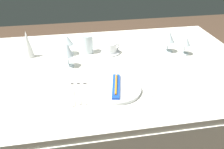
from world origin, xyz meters
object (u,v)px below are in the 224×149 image
Objects in this scene: wine_glass_left at (67,51)px; drink_tumbler at (88,45)px; dinner_knife at (145,85)px; wine_glass_far at (185,42)px; fork_outer at (85,90)px; dinner_plate at (116,89)px; fork_salad at (73,91)px; toothbrush_package at (116,86)px; napkin_folded at (28,44)px; coffee_cup_left at (111,47)px; spoon_dessert at (154,81)px; wine_glass_right at (169,37)px; wine_glass_centre at (67,41)px; fork_inner at (79,90)px; spoon_soup at (148,81)px.

wine_glass_left is 1.25× the size of drink_tumbler.
drink_tumbler is at bearing 120.61° from dinner_knife.
fork_outer is at bearing -155.17° from wine_glass_far.
dinner_plate is at bearing -77.34° from drink_tumbler.
fork_outer is 0.95× the size of fork_salad.
toothbrush_package is (0.00, 0.00, 0.02)m from dinner_plate.
napkin_folded is at bearing 136.21° from dinner_plate.
coffee_cup_left is 0.48m from wine_glass_far.
napkin_folded reaches higher than dinner_knife.
spoon_dessert is 2.07× the size of coffee_cup_left.
dinner_plate is at bearing -7.16° from fork_outer.
wine_glass_right reaches higher than spoon_dessert.
napkin_folded is at bearing 176.25° from coffee_cup_left.
fork_salad is 0.38m from dinner_knife.
wine_glass_far reaches higher than toothbrush_package.
coffee_cup_left reaches higher than spoon_dessert.
wine_glass_centre is 0.91× the size of wine_glass_right.
fork_outer and fork_inner have the same top height.
coffee_cup_left is at bearing 84.22° from toothbrush_package.
drink_tumbler reaches higher than fork_inner.
fork_outer and dinner_knife have the same top height.
fork_inner is 0.77m from wine_glass_far.
napkin_folded is (-0.32, 0.44, 0.09)m from fork_outer.
fork_salad is at bearing 173.79° from toothbrush_package.
spoon_soup is 0.78m from napkin_folded.
wine_glass_far is (0.67, 0.31, 0.09)m from fork_outer.
napkin_folded is (-0.24, 0.00, -0.00)m from wine_glass_centre.
dinner_knife is at bearing -1.52° from fork_inner.
dinner_plate is at bearing -43.79° from napkin_folded.
toothbrush_package is 1.61× the size of wine_glass_centre.
fork_outer is at bearing -175.42° from spoon_soup.
wine_glass_left reaches higher than dinner_knife.
coffee_cup_left reaches higher than fork_outer.
fork_salad is at bearing -87.80° from wine_glass_centre.
dinner_knife is 0.43m from coffee_cup_left.
wine_glass_centre is (-0.45, 0.40, 0.09)m from spoon_dessert.
fork_inner is 0.46m from coffee_cup_left.
wine_glass_right reaches higher than toothbrush_package.
wine_glass_centre is at bearing -177.91° from drink_tumbler.
dinner_plate is 0.52m from wine_glass_centre.
dinner_plate is 1.20× the size of toothbrush_package.
wine_glass_far reaches higher than fork_outer.
fork_outer is at bearing -3.82° from fork_salad.
fork_salad and dinner_knife have the same top height.
spoon_dessert is at bearing 12.63° from toothbrush_package.
coffee_cup_left is (0.04, 0.42, 0.02)m from toothbrush_package.
napkin_folded is at bearing 120.94° from fork_salad.
wine_glass_far is (0.73, 0.30, 0.09)m from fork_salad.
fork_inner is 1.74× the size of drink_tumbler.
wine_glass_right reaches higher than spoon_soup.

